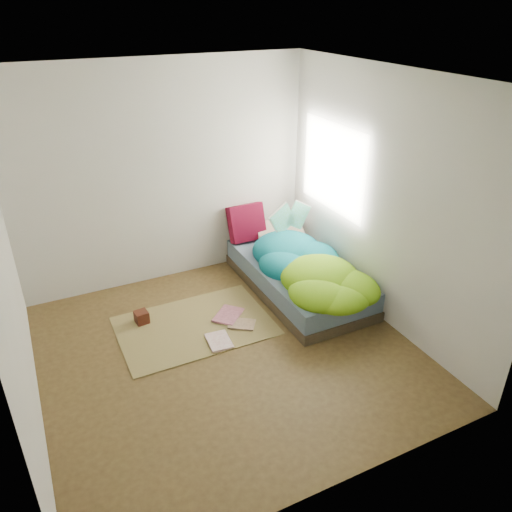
{
  "coord_description": "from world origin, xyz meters",
  "views": [
    {
      "loc": [
        -1.5,
        -3.68,
        3.15
      ],
      "look_at": [
        0.68,
        0.75,
        0.57
      ],
      "focal_mm": 35.0,
      "sensor_mm": 36.0,
      "label": 1
    }
  ],
  "objects": [
    {
      "name": "pillow_floral",
      "position": [
        1.4,
        1.51,
        0.41
      ],
      "size": [
        0.68,
        0.54,
        0.13
      ],
      "primitive_type": "cube",
      "rotation": [
        0.0,
        0.0,
        -0.31
      ],
      "color": "#EFE9CE",
      "rests_on": "bed"
    },
    {
      "name": "floor_book_a",
      "position": [
        -0.14,
        0.18,
        0.02
      ],
      "size": [
        0.26,
        0.33,
        0.02
      ],
      "primitive_type": "imported",
      "rotation": [
        0.0,
        0.0,
        -0.09
      ],
      "color": "white",
      "rests_on": "rug"
    },
    {
      "name": "room_walls",
      "position": [
        0.01,
        0.01,
        1.63
      ],
      "size": [
        3.54,
        3.54,
        2.62
      ],
      "color": "silver",
      "rests_on": "ground"
    },
    {
      "name": "pillow_magenta",
      "position": [
        0.97,
        1.62,
        0.57
      ],
      "size": [
        0.47,
        0.16,
        0.46
      ],
      "primitive_type": "cube",
      "rotation": [
        0.0,
        0.0,
        0.03
      ],
      "color": "#4F051C",
      "rests_on": "bed"
    },
    {
      "name": "rug",
      "position": [
        -0.15,
        0.55,
        0.01
      ],
      "size": [
        1.6,
        1.1,
        0.01
      ],
      "primitive_type": "cube",
      "color": "brown",
      "rests_on": "ground"
    },
    {
      "name": "duvet",
      "position": [
        1.22,
        0.5,
        0.51
      ],
      "size": [
        0.96,
        1.84,
        0.34
      ],
      "primitive_type": null,
      "color": "navy",
      "rests_on": "bed"
    },
    {
      "name": "ground",
      "position": [
        0.0,
        0.0,
        0.0
      ],
      "size": [
        3.5,
        3.5,
        0.0
      ],
      "primitive_type": "cube",
      "color": "#48361C",
      "rests_on": "ground"
    },
    {
      "name": "open_book",
      "position": [
        1.38,
        1.2,
        0.83
      ],
      "size": [
        0.51,
        0.17,
        0.31
      ],
      "primitive_type": null,
      "rotation": [
        0.0,
        0.0,
        0.13
      ],
      "color": "green",
      "rests_on": "duvet"
    },
    {
      "name": "floor_book_c",
      "position": [
        0.25,
        0.25,
        0.02
      ],
      "size": [
        0.34,
        0.33,
        0.02
      ],
      "primitive_type": "imported",
      "rotation": [
        0.0,
        0.0,
        0.96
      ],
      "color": "tan",
      "rests_on": "rug"
    },
    {
      "name": "wooden_box",
      "position": [
        -0.64,
        0.86,
        0.08
      ],
      "size": [
        0.15,
        0.15,
        0.13
      ],
      "primitive_type": "cube",
      "rotation": [
        0.0,
        0.0,
        0.11
      ],
      "color": "#3B0E0D",
      "rests_on": "rug"
    },
    {
      "name": "bed",
      "position": [
        1.22,
        0.72,
        0.17
      ],
      "size": [
        1.0,
        2.0,
        0.34
      ],
      "color": "#362A1D",
      "rests_on": "ground"
    },
    {
      "name": "floor_book_b",
      "position": [
        0.15,
        0.64,
        0.03
      ],
      "size": [
        0.42,
        0.42,
        0.03
      ],
      "primitive_type": "imported",
      "rotation": [
        0.0,
        0.0,
        -0.83
      ],
      "color": "#CE7796",
      "rests_on": "rug"
    }
  ]
}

